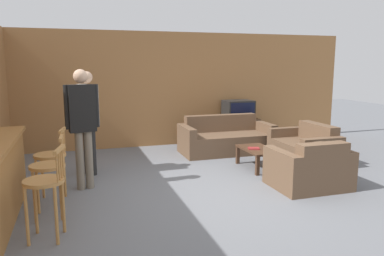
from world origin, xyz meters
name	(u,v)px	position (x,y,z in m)	size (l,w,h in m)	color
ground_plane	(215,194)	(0.00, 0.00, 0.00)	(24.00, 24.00, 0.00)	slate
wall_back	(160,89)	(0.00, 3.54, 1.30)	(9.40, 0.08, 2.60)	#9E6B3D
bar_chair_near	(45,188)	(-2.25, -0.78, 0.58)	(0.50, 0.50, 1.01)	#B77F42
bar_chair_mid	(49,172)	(-2.25, -0.15, 0.58)	(0.44, 0.44, 1.01)	#B77F42
bar_chair_far	(51,161)	(-2.25, 0.41, 0.58)	(0.48, 0.48, 1.01)	#B77F42
couch_far	(226,139)	(1.16, 2.40, 0.28)	(1.94, 0.92, 0.78)	brown
armchair_near	(310,170)	(1.48, -0.17, 0.28)	(1.10, 0.87, 0.76)	brown
loveseat_right	(305,148)	(2.28, 1.12, 0.28)	(0.85, 1.31, 0.75)	brown
coffee_table	(258,152)	(1.24, 1.05, 0.31)	(0.51, 0.88, 0.37)	#472D1E
tv_unit	(238,131)	(1.81, 3.18, 0.29)	(0.97, 0.49, 0.59)	#513823
tv	(238,110)	(1.81, 3.18, 0.81)	(0.67, 0.51, 0.44)	black
book_on_table	(254,148)	(1.14, 1.03, 0.38)	(0.24, 0.20, 0.03)	maroon
person_by_window	(88,116)	(-1.69, 1.59, 1.01)	(0.35, 0.47, 1.76)	black
person_by_counter	(82,121)	(-1.80, 0.82, 1.04)	(0.50, 0.22, 1.81)	#756B5B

